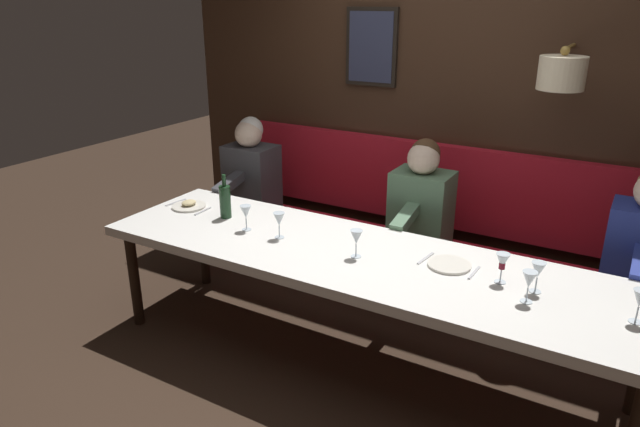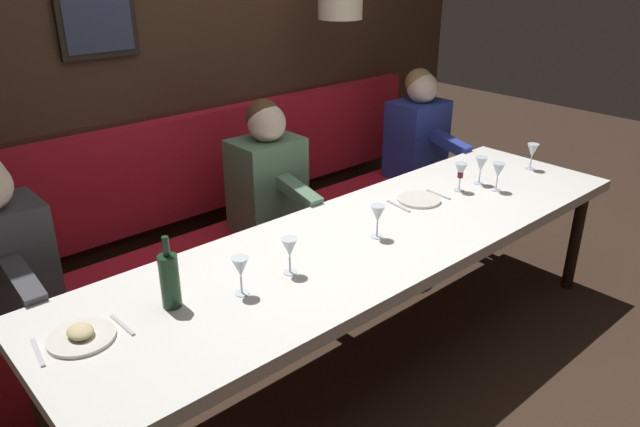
{
  "view_description": "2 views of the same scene",
  "coord_description": "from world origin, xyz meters",
  "px_view_note": "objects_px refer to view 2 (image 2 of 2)",
  "views": [
    {
      "loc": [
        -2.7,
        -1.33,
        2.14
      ],
      "look_at": [
        0.05,
        0.28,
        0.92
      ],
      "focal_mm": 32.08,
      "sensor_mm": 36.0,
      "label": 1
    },
    {
      "loc": [
        -1.79,
        1.93,
        2.03
      ],
      "look_at": [
        0.05,
        0.28,
        0.92
      ],
      "focal_mm": 33.74,
      "sensor_mm": 36.0,
      "label": 2
    }
  ],
  "objects_px": {
    "wine_glass_3": "(378,215)",
    "diner_nearest": "(418,128)",
    "diner_near": "(267,171)",
    "wine_bottle": "(170,280)",
    "wine_glass_5": "(532,151)",
    "wine_glass_4": "(481,165)",
    "wine_glass_0": "(240,268)",
    "wine_glass_1": "(498,171)",
    "wine_glass_6": "(461,171)",
    "dining_table": "(370,245)",
    "wine_glass_2": "(289,249)"
  },
  "relations": [
    {
      "from": "wine_glass_5",
      "to": "wine_glass_6",
      "type": "relative_size",
      "value": 1.0
    },
    {
      "from": "wine_glass_6",
      "to": "wine_bottle",
      "type": "xyz_separation_m",
      "value": [
        0.01,
        1.83,
        0.0
      ]
    },
    {
      "from": "wine_glass_2",
      "to": "wine_glass_3",
      "type": "xyz_separation_m",
      "value": [
        -0.01,
        -0.53,
        0.0
      ]
    },
    {
      "from": "diner_nearest",
      "to": "diner_near",
      "type": "distance_m",
      "value": 1.37
    },
    {
      "from": "dining_table",
      "to": "wine_bottle",
      "type": "relative_size",
      "value": 10.72
    },
    {
      "from": "wine_glass_0",
      "to": "wine_glass_5",
      "type": "distance_m",
      "value": 2.21
    },
    {
      "from": "wine_glass_5",
      "to": "wine_glass_6",
      "type": "xyz_separation_m",
      "value": [
        0.08,
        0.63,
        -0.0
      ]
    },
    {
      "from": "wine_glass_2",
      "to": "wine_glass_5",
      "type": "xyz_separation_m",
      "value": [
        0.01,
        -1.96,
        0.0
      ]
    },
    {
      "from": "wine_glass_0",
      "to": "wine_glass_4",
      "type": "distance_m",
      "value": 1.76
    },
    {
      "from": "wine_glass_1",
      "to": "wine_glass_3",
      "type": "xyz_separation_m",
      "value": [
        0.04,
        0.95,
        0.0
      ]
    },
    {
      "from": "wine_glass_5",
      "to": "wine_bottle",
      "type": "relative_size",
      "value": 0.55
    },
    {
      "from": "diner_nearest",
      "to": "wine_glass_3",
      "type": "relative_size",
      "value": 4.82
    },
    {
      "from": "wine_glass_1",
      "to": "wine_glass_4",
      "type": "xyz_separation_m",
      "value": [
        0.13,
        -0.02,
        0.0
      ]
    },
    {
      "from": "wine_glass_6",
      "to": "wine_glass_4",
      "type": "bearing_deg",
      "value": -94.34
    },
    {
      "from": "wine_glass_2",
      "to": "wine_glass_5",
      "type": "distance_m",
      "value": 1.96
    },
    {
      "from": "wine_glass_6",
      "to": "wine_bottle",
      "type": "bearing_deg",
      "value": 89.54
    },
    {
      "from": "wine_glass_3",
      "to": "diner_nearest",
      "type": "bearing_deg",
      "value": -56.91
    },
    {
      "from": "dining_table",
      "to": "diner_nearest",
      "type": "distance_m",
      "value": 1.68
    },
    {
      "from": "diner_nearest",
      "to": "wine_glass_1",
      "type": "height_order",
      "value": "diner_nearest"
    },
    {
      "from": "wine_glass_1",
      "to": "wine_glass_3",
      "type": "height_order",
      "value": "same"
    },
    {
      "from": "wine_glass_3",
      "to": "wine_glass_0",
      "type": "bearing_deg",
      "value": 89.46
    },
    {
      "from": "wine_glass_1",
      "to": "wine_bottle",
      "type": "distance_m",
      "value": 2.0
    },
    {
      "from": "dining_table",
      "to": "wine_glass_1",
      "type": "distance_m",
      "value": 0.98
    },
    {
      "from": "dining_table",
      "to": "wine_glass_2",
      "type": "distance_m",
      "value": 0.55
    },
    {
      "from": "wine_glass_0",
      "to": "wine_glass_2",
      "type": "height_order",
      "value": "same"
    },
    {
      "from": "wine_glass_0",
      "to": "wine_glass_3",
      "type": "bearing_deg",
      "value": -90.54
    },
    {
      "from": "wine_glass_2",
      "to": "wine_glass_4",
      "type": "height_order",
      "value": "same"
    },
    {
      "from": "diner_near",
      "to": "wine_glass_4",
      "type": "height_order",
      "value": "diner_near"
    },
    {
      "from": "diner_near",
      "to": "wine_bottle",
      "type": "relative_size",
      "value": 2.64
    },
    {
      "from": "wine_glass_5",
      "to": "diner_near",
      "type": "bearing_deg",
      "value": 56.92
    },
    {
      "from": "wine_glass_1",
      "to": "wine_glass_6",
      "type": "xyz_separation_m",
      "value": [
        0.14,
        0.16,
        -0.0
      ]
    },
    {
      "from": "diner_near",
      "to": "wine_glass_0",
      "type": "height_order",
      "value": "diner_near"
    },
    {
      "from": "dining_table",
      "to": "wine_glass_0",
      "type": "xyz_separation_m",
      "value": [
        -0.03,
        0.78,
        0.17
      ]
    },
    {
      "from": "dining_table",
      "to": "diner_nearest",
      "type": "height_order",
      "value": "diner_nearest"
    },
    {
      "from": "wine_glass_0",
      "to": "wine_glass_5",
      "type": "bearing_deg",
      "value": -89.68
    },
    {
      "from": "diner_near",
      "to": "wine_bottle",
      "type": "height_order",
      "value": "diner_near"
    },
    {
      "from": "diner_near",
      "to": "wine_bottle",
      "type": "distance_m",
      "value": 1.35
    },
    {
      "from": "wine_glass_1",
      "to": "wine_glass_6",
      "type": "relative_size",
      "value": 1.0
    },
    {
      "from": "wine_bottle",
      "to": "wine_glass_4",
      "type": "bearing_deg",
      "value": -90.81
    },
    {
      "from": "wine_bottle",
      "to": "diner_nearest",
      "type": "bearing_deg",
      "value": -71.8
    },
    {
      "from": "diner_nearest",
      "to": "wine_glass_1",
      "type": "xyz_separation_m",
      "value": [
        -0.96,
        0.46,
        0.04
      ]
    },
    {
      "from": "dining_table",
      "to": "wine_glass_3",
      "type": "distance_m",
      "value": 0.18
    },
    {
      "from": "wine_bottle",
      "to": "wine_glass_5",
      "type": "bearing_deg",
      "value": -92.2
    },
    {
      "from": "wine_glass_4",
      "to": "wine_glass_0",
      "type": "bearing_deg",
      "value": 92.57
    },
    {
      "from": "wine_glass_4",
      "to": "diner_nearest",
      "type": "bearing_deg",
      "value": -28.0
    },
    {
      "from": "wine_glass_1",
      "to": "diner_nearest",
      "type": "bearing_deg",
      "value": -25.59
    },
    {
      "from": "wine_glass_5",
      "to": "wine_glass_3",
      "type": "bearing_deg",
      "value": 90.79
    },
    {
      "from": "wine_glass_0",
      "to": "wine_bottle",
      "type": "relative_size",
      "value": 0.55
    },
    {
      "from": "dining_table",
      "to": "wine_glass_5",
      "type": "xyz_separation_m",
      "value": [
        -0.02,
        -1.43,
        0.17
      ]
    },
    {
      "from": "wine_glass_1",
      "to": "wine_glass_5",
      "type": "relative_size",
      "value": 1.0
    }
  ]
}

